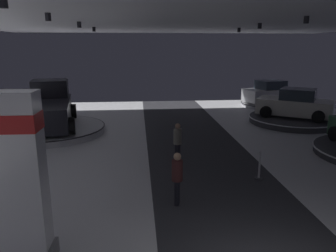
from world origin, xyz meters
TOP-DOWN VIEW (x-y plane):
  - brand_sign_pylon at (-5.07, 1.58)m, footprint 1.28×0.68m
  - display_platform_far_left at (-7.23, 12.35)m, footprint 5.68×5.68m
  - pickup_truck_far_left at (-7.28, 12.67)m, footprint 3.32×5.57m
  - display_platform_far_right at (6.71, 13.48)m, footprint 5.23×5.23m
  - display_car_far_right at (6.73, 13.46)m, footprint 4.48×3.85m
  - display_platform_deep_right at (7.61, 19.04)m, footprint 4.50×4.50m
  - display_car_deep_right at (7.58, 19.03)m, footprint 4.52×3.04m
  - visitor_walking_near at (-1.05, 7.41)m, footprint 0.32×0.32m
  - visitor_walking_far at (-1.49, 3.85)m, footprint 0.32×0.32m
  - stanchion_b at (1.58, 5.44)m, footprint 0.28×0.28m

SIDE VIEW (x-z plane):
  - display_platform_deep_right at x=7.61m, z-range 0.02..0.28m
  - display_platform_far_left at x=-7.23m, z-range 0.02..0.38m
  - display_platform_far_right at x=6.71m, z-range 0.02..0.39m
  - stanchion_b at x=1.58m, z-range -0.13..0.88m
  - visitor_walking_near at x=-1.05m, z-range 0.11..1.70m
  - visitor_walking_far at x=-1.49m, z-range 0.11..1.70m
  - display_car_deep_right at x=7.58m, z-range 0.17..1.88m
  - display_car_far_right at x=6.73m, z-range 0.28..1.99m
  - pickup_truck_far_left at x=-7.28m, z-range 0.15..2.45m
  - brand_sign_pylon at x=-5.07m, z-range 0.07..3.78m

